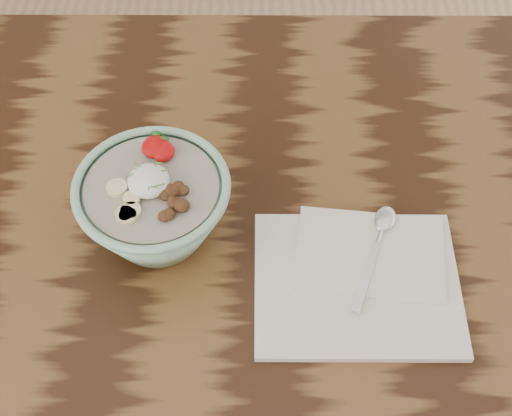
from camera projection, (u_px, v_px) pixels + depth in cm
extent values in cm
cube|color=black|center=(266.00, 237.00, 99.14)|extent=(160.00, 90.00, 4.00)
cylinder|color=#92C5A5|center=(160.00, 232.00, 96.38)|extent=(8.74, 8.74, 1.25)
torus|color=#92C5A5|center=(151.00, 186.00, 88.13)|extent=(19.87, 19.87, 1.14)
cylinder|color=#A69C8A|center=(152.00, 190.00, 88.63)|extent=(16.86, 16.86, 1.04)
ellipsoid|color=white|center=(149.00, 181.00, 87.49)|extent=(5.22, 5.22, 2.87)
ellipsoid|color=#B50809|center=(163.00, 151.00, 90.54)|extent=(3.04, 3.35, 1.67)
cone|color=#286623|center=(164.00, 141.00, 91.10)|extent=(1.40, 1.03, 1.52)
ellipsoid|color=#B50809|center=(155.00, 147.00, 90.83)|extent=(3.40, 3.74, 1.87)
cone|color=#286623|center=(156.00, 136.00, 91.49)|extent=(1.40, 1.03, 1.52)
cylinder|color=beige|center=(131.00, 211.00, 85.53)|extent=(2.52, 2.52, 0.70)
cylinder|color=beige|center=(117.00, 188.00, 87.62)|extent=(2.61, 2.61, 0.70)
cylinder|color=beige|center=(131.00, 199.00, 86.62)|extent=(2.12, 2.12, 0.70)
cylinder|color=beige|center=(128.00, 216.00, 85.14)|extent=(2.18, 2.18, 0.70)
cylinder|color=beige|center=(125.00, 214.00, 85.26)|extent=(2.26, 2.26, 0.70)
ellipsoid|color=#512D17|center=(174.00, 205.00, 86.00)|extent=(1.90, 1.89, 1.07)
ellipsoid|color=#512D17|center=(170.00, 214.00, 85.13)|extent=(1.93, 1.97, 0.79)
ellipsoid|color=#512D17|center=(183.00, 190.00, 87.25)|extent=(2.16, 2.16, 1.03)
ellipsoid|color=#512D17|center=(171.00, 191.00, 86.96)|extent=(2.73, 2.70, 1.51)
ellipsoid|color=#512D17|center=(176.00, 191.00, 87.19)|extent=(1.62, 1.73, 1.07)
ellipsoid|color=#512D17|center=(178.00, 186.00, 87.67)|extent=(2.04, 2.05, 0.91)
ellipsoid|color=#512D17|center=(165.00, 216.00, 84.93)|extent=(1.67, 1.64, 1.26)
ellipsoid|color=#512D17|center=(173.00, 202.00, 86.04)|extent=(2.17, 2.30, 1.03)
ellipsoid|color=#512D17|center=(169.00, 214.00, 85.03)|extent=(1.59, 1.75, 1.21)
ellipsoid|color=#512D17|center=(181.00, 205.00, 85.72)|extent=(2.68, 2.60, 1.53)
ellipsoid|color=#512D17|center=(164.00, 195.00, 86.73)|extent=(2.23, 2.21, 1.39)
cylinder|color=#52903C|center=(138.00, 171.00, 87.12)|extent=(1.27, 1.06, 0.23)
cylinder|color=#52903C|center=(132.00, 175.00, 86.80)|extent=(1.39, 0.77, 0.23)
cylinder|color=#52903C|center=(148.00, 172.00, 87.01)|extent=(1.10, 0.54, 0.22)
cylinder|color=#52903C|center=(156.00, 165.00, 87.65)|extent=(0.47, 1.10, 0.22)
cylinder|color=#52903C|center=(157.00, 186.00, 85.80)|extent=(1.79, 0.65, 0.24)
cylinder|color=#52903C|center=(162.00, 171.00, 87.15)|extent=(1.30, 0.41, 0.22)
cylinder|color=#52903C|center=(139.00, 166.00, 87.62)|extent=(1.50, 1.31, 0.24)
cylinder|color=#52903C|center=(142.00, 176.00, 86.70)|extent=(1.47, 1.38, 0.24)
cylinder|color=#52903C|center=(149.00, 185.00, 85.84)|extent=(0.23, 1.39, 0.23)
cylinder|color=#52903C|center=(151.00, 187.00, 85.71)|extent=(1.56, 0.53, 0.23)
cylinder|color=#52903C|center=(157.00, 164.00, 87.81)|extent=(1.17, 0.50, 0.22)
cube|color=white|center=(357.00, 284.00, 91.84)|extent=(26.31, 21.26, 1.01)
cube|color=white|center=(370.00, 254.00, 93.55)|extent=(20.50, 15.10, 0.61)
cube|color=silver|center=(367.00, 277.00, 90.96)|extent=(4.65, 10.48, 0.33)
cylinder|color=silver|center=(380.00, 235.00, 94.57)|extent=(1.58, 2.87, 0.66)
ellipsoid|color=silver|center=(385.00, 219.00, 95.96)|extent=(4.16, 5.02, 0.89)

